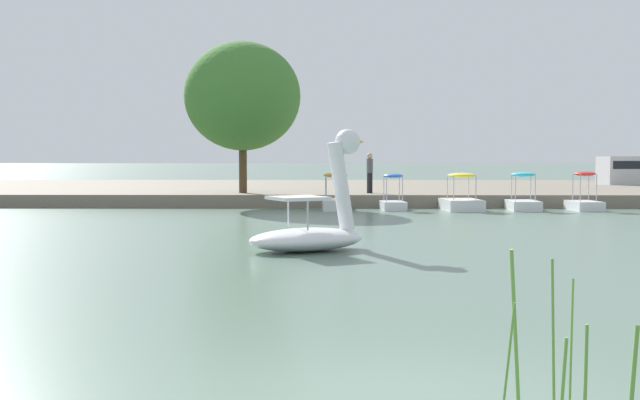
{
  "coord_description": "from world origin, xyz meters",
  "views": [
    {
      "loc": [
        -0.55,
        -6.74,
        2.21
      ],
      "look_at": [
        -0.9,
        15.22,
        1.02
      ],
      "focal_mm": 43.83,
      "sensor_mm": 36.0,
      "label": 1
    }
  ],
  "objects_px": {
    "tree_broadleaf_right": "(243,96)",
    "swan_boat": "(313,224)",
    "pedal_boat_yellow": "(461,199)",
    "pedal_boat_red": "(584,200)",
    "pedal_boat_cyan": "(523,200)",
    "person_on_path": "(370,171)",
    "pedal_boat_blue": "(393,199)",
    "parked_van": "(638,169)",
    "pedal_boat_orange": "(336,199)"
  },
  "relations": [
    {
      "from": "pedal_boat_red",
      "to": "tree_broadleaf_right",
      "type": "height_order",
      "value": "tree_broadleaf_right"
    },
    {
      "from": "pedal_boat_blue",
      "to": "person_on_path",
      "type": "distance_m",
      "value": 3.36
    },
    {
      "from": "tree_broadleaf_right",
      "to": "parked_van",
      "type": "relative_size",
      "value": 1.54
    },
    {
      "from": "pedal_boat_yellow",
      "to": "pedal_boat_red",
      "type": "bearing_deg",
      "value": 0.61
    },
    {
      "from": "swan_boat",
      "to": "tree_broadleaf_right",
      "type": "distance_m",
      "value": 18.64
    },
    {
      "from": "pedal_boat_cyan",
      "to": "pedal_boat_orange",
      "type": "bearing_deg",
      "value": -179.59
    },
    {
      "from": "pedal_boat_blue",
      "to": "swan_boat",
      "type": "bearing_deg",
      "value": -101.78
    },
    {
      "from": "pedal_boat_blue",
      "to": "tree_broadleaf_right",
      "type": "distance_m",
      "value": 8.75
    },
    {
      "from": "pedal_boat_blue",
      "to": "pedal_boat_red",
      "type": "xyz_separation_m",
      "value": [
        8.01,
        -0.12,
        -0.03
      ]
    },
    {
      "from": "swan_boat",
      "to": "pedal_boat_red",
      "type": "xyz_separation_m",
      "value": [
        11.04,
        14.38,
        -0.18
      ]
    },
    {
      "from": "person_on_path",
      "to": "pedal_boat_red",
      "type": "bearing_deg",
      "value": -19.68
    },
    {
      "from": "pedal_boat_yellow",
      "to": "pedal_boat_red",
      "type": "xyz_separation_m",
      "value": [
        5.16,
        0.05,
        -0.0
      ]
    },
    {
      "from": "person_on_path",
      "to": "tree_broadleaf_right",
      "type": "bearing_deg",
      "value": 178.2
    },
    {
      "from": "tree_broadleaf_right",
      "to": "swan_boat",
      "type": "bearing_deg",
      "value": -78.21
    },
    {
      "from": "pedal_boat_cyan",
      "to": "person_on_path",
      "type": "distance_m",
      "value": 7.14
    },
    {
      "from": "pedal_boat_yellow",
      "to": "parked_van",
      "type": "height_order",
      "value": "parked_van"
    },
    {
      "from": "pedal_boat_yellow",
      "to": "person_on_path",
      "type": "relative_size",
      "value": 1.34
    },
    {
      "from": "swan_boat",
      "to": "pedal_boat_yellow",
      "type": "distance_m",
      "value": 15.48
    },
    {
      "from": "pedal_boat_orange",
      "to": "pedal_boat_yellow",
      "type": "relative_size",
      "value": 0.83
    },
    {
      "from": "pedal_boat_orange",
      "to": "pedal_boat_red",
      "type": "xyz_separation_m",
      "value": [
        10.44,
        0.03,
        -0.03
      ]
    },
    {
      "from": "pedal_boat_blue",
      "to": "parked_van",
      "type": "xyz_separation_m",
      "value": [
        16.21,
        15.26,
        1.02
      ]
    },
    {
      "from": "pedal_boat_orange",
      "to": "person_on_path",
      "type": "relative_size",
      "value": 1.12
    },
    {
      "from": "pedal_boat_cyan",
      "to": "tree_broadleaf_right",
      "type": "distance_m",
      "value": 13.44
    },
    {
      "from": "pedal_boat_yellow",
      "to": "pedal_boat_red",
      "type": "distance_m",
      "value": 5.16
    },
    {
      "from": "pedal_boat_red",
      "to": "pedal_boat_cyan",
      "type": "bearing_deg",
      "value": 179.43
    },
    {
      "from": "person_on_path",
      "to": "parked_van",
      "type": "height_order",
      "value": "person_on_path"
    },
    {
      "from": "swan_boat",
      "to": "pedal_boat_yellow",
      "type": "xyz_separation_m",
      "value": [
        5.88,
        14.32,
        -0.18
      ]
    },
    {
      "from": "swan_boat",
      "to": "pedal_boat_cyan",
      "type": "relative_size",
      "value": 1.5
    },
    {
      "from": "person_on_path",
      "to": "parked_van",
      "type": "distance_m",
      "value": 20.97
    },
    {
      "from": "pedal_boat_orange",
      "to": "parked_van",
      "type": "bearing_deg",
      "value": 39.57
    },
    {
      "from": "pedal_boat_blue",
      "to": "tree_broadleaf_right",
      "type": "height_order",
      "value": "tree_broadleaf_right"
    },
    {
      "from": "pedal_boat_orange",
      "to": "parked_van",
      "type": "distance_m",
      "value": 24.2
    },
    {
      "from": "pedal_boat_red",
      "to": "pedal_boat_yellow",
      "type": "bearing_deg",
      "value": -179.39
    },
    {
      "from": "pedal_boat_orange",
      "to": "pedal_boat_cyan",
      "type": "xyz_separation_m",
      "value": [
        7.89,
        0.06,
        -0.05
      ]
    },
    {
      "from": "pedal_boat_blue",
      "to": "pedal_boat_orange",
      "type": "bearing_deg",
      "value": -176.51
    },
    {
      "from": "pedal_boat_blue",
      "to": "person_on_path",
      "type": "height_order",
      "value": "person_on_path"
    },
    {
      "from": "pedal_boat_blue",
      "to": "person_on_path",
      "type": "relative_size",
      "value": 0.97
    },
    {
      "from": "pedal_boat_red",
      "to": "person_on_path",
      "type": "xyz_separation_m",
      "value": [
        -8.85,
        3.17,
        1.15
      ]
    },
    {
      "from": "pedal_boat_blue",
      "to": "parked_van",
      "type": "height_order",
      "value": "parked_van"
    },
    {
      "from": "pedal_boat_cyan",
      "to": "parked_van",
      "type": "relative_size",
      "value": 0.44
    },
    {
      "from": "pedal_boat_blue",
      "to": "pedal_boat_red",
      "type": "height_order",
      "value": "pedal_boat_red"
    },
    {
      "from": "person_on_path",
      "to": "parked_van",
      "type": "bearing_deg",
      "value": 35.6
    },
    {
      "from": "pedal_boat_orange",
      "to": "pedal_boat_red",
      "type": "height_order",
      "value": "pedal_boat_red"
    },
    {
      "from": "pedal_boat_blue",
      "to": "pedal_boat_red",
      "type": "bearing_deg",
      "value": -0.84
    },
    {
      "from": "pedal_boat_cyan",
      "to": "person_on_path",
      "type": "bearing_deg",
      "value": 153.49
    },
    {
      "from": "pedal_boat_red",
      "to": "parked_van",
      "type": "relative_size",
      "value": 0.38
    },
    {
      "from": "pedal_boat_blue",
      "to": "parked_van",
      "type": "relative_size",
      "value": 0.37
    },
    {
      "from": "swan_boat",
      "to": "pedal_boat_yellow",
      "type": "height_order",
      "value": "swan_boat"
    },
    {
      "from": "person_on_path",
      "to": "parked_van",
      "type": "xyz_separation_m",
      "value": [
        17.05,
        12.21,
        -0.1
      ]
    },
    {
      "from": "pedal_boat_orange",
      "to": "person_on_path",
      "type": "distance_m",
      "value": 3.74
    }
  ]
}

